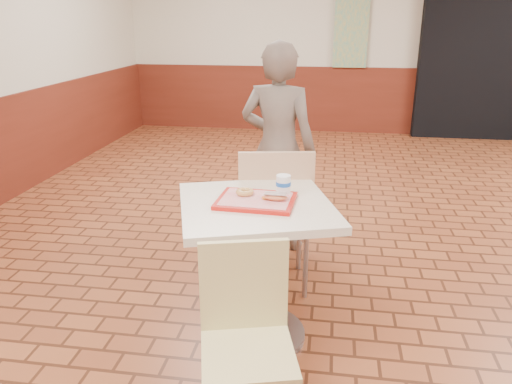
# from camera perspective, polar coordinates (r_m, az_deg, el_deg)

# --- Properties ---
(room_shell) EXTENTS (8.01, 10.01, 3.01)m
(room_shell) POSITION_cam_1_polar(r_m,az_deg,el_deg) (3.05, 24.89, 13.17)
(room_shell) COLOR brown
(room_shell) RESTS_ON ground
(wainscot_band) EXTENTS (8.00, 10.00, 1.00)m
(wainscot_band) POSITION_cam_1_polar(r_m,az_deg,el_deg) (3.28, 22.42, -4.33)
(wainscot_band) COLOR #561C10
(wainscot_band) RESTS_ON ground
(corridor_doorway) EXTENTS (1.60, 0.22, 2.20)m
(corridor_doorway) POSITION_cam_1_polar(r_m,az_deg,el_deg) (8.09, 23.82, 13.37)
(corridor_doorway) COLOR black
(corridor_doorway) RESTS_ON ground
(promo_poster) EXTENTS (0.50, 0.03, 1.20)m
(promo_poster) POSITION_cam_1_polar(r_m,az_deg,el_deg) (7.87, 10.85, 18.16)
(promo_poster) COLOR gray
(promo_poster) RESTS_ON wainscot_band
(main_table) EXTENTS (0.78, 0.78, 0.82)m
(main_table) POSITION_cam_1_polar(r_m,az_deg,el_deg) (2.72, 0.00, -6.53)
(main_table) COLOR beige
(main_table) RESTS_ON ground
(chair_main_front) EXTENTS (0.48, 0.48, 0.84)m
(chair_main_front) POSITION_cam_1_polar(r_m,az_deg,el_deg) (2.22, -1.12, -15.51)
(chair_main_front) COLOR #D2C27E
(chair_main_front) RESTS_ON ground
(chair_main_back) EXTENTS (0.53, 0.53, 0.99)m
(chair_main_back) POSITION_cam_1_polar(r_m,az_deg,el_deg) (3.20, 2.15, -2.41)
(chair_main_back) COLOR tan
(chair_main_back) RESTS_ON ground
(customer) EXTENTS (0.63, 0.46, 1.59)m
(customer) POSITION_cam_1_polar(r_m,az_deg,el_deg) (3.79, 2.52, 4.99)
(customer) COLOR #6C5E54
(customer) RESTS_ON ground
(serving_tray) EXTENTS (0.40, 0.31, 0.02)m
(serving_tray) POSITION_cam_1_polar(r_m,az_deg,el_deg) (2.60, -0.00, -0.99)
(serving_tray) COLOR #B3140D
(serving_tray) RESTS_ON main_table
(ring_donut) EXTENTS (0.10, 0.10, 0.03)m
(ring_donut) POSITION_cam_1_polar(r_m,az_deg,el_deg) (2.65, -1.29, 0.01)
(ring_donut) COLOR #BD8745
(ring_donut) RESTS_ON serving_tray
(long_john_donut) EXTENTS (0.13, 0.07, 0.04)m
(long_john_donut) POSITION_cam_1_polar(r_m,az_deg,el_deg) (2.57, 2.16, -0.55)
(long_john_donut) COLOR #CC673B
(long_john_donut) RESTS_ON serving_tray
(paper_cup) EXTENTS (0.08, 0.08, 0.10)m
(paper_cup) POSITION_cam_1_polar(r_m,az_deg,el_deg) (2.66, 3.15, 0.90)
(paper_cup) COLOR white
(paper_cup) RESTS_ON serving_tray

